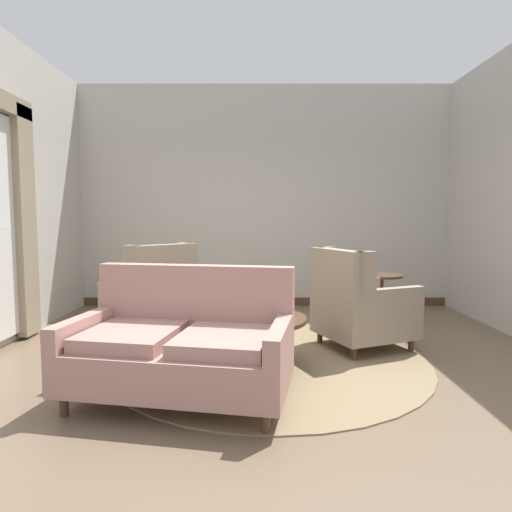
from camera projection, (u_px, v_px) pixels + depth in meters
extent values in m
plane|color=brown|center=(272.00, 371.00, 3.86)|extent=(8.30, 8.30, 0.00)
cube|color=#BCB7AD|center=(266.00, 197.00, 6.67)|extent=(5.80, 0.08, 3.33)
cube|color=#BCB7AD|center=(1.00, 187.00, 4.61)|extent=(0.08, 4.15, 3.33)
cube|color=#4C3323|center=(265.00, 301.00, 6.75)|extent=(5.64, 0.03, 0.12)
cylinder|color=#847051|center=(271.00, 359.00, 4.15)|extent=(2.95, 2.95, 0.01)
cube|color=gray|center=(26.00, 222.00, 4.88)|extent=(0.10, 0.32, 2.53)
cylinder|color=#4C3323|center=(253.00, 319.00, 3.93)|extent=(0.98, 0.98, 0.04)
cylinder|color=#4C3323|center=(253.00, 341.00, 3.95)|extent=(0.10, 0.10, 0.38)
cube|color=#4C3323|center=(277.00, 363.00, 3.95)|extent=(0.28, 0.08, 0.07)
cube|color=#4C3323|center=(240.00, 357.00, 4.14)|extent=(0.21, 0.26, 0.07)
cube|color=#4C3323|center=(242.00, 371.00, 3.77)|extent=(0.17, 0.28, 0.07)
cylinder|color=beige|center=(251.00, 314.00, 3.98)|extent=(0.10, 0.10, 0.02)
ellipsoid|color=beige|center=(251.00, 303.00, 3.97)|extent=(0.18, 0.18, 0.19)
cylinder|color=beige|center=(251.00, 288.00, 3.96)|extent=(0.07, 0.07, 0.08)
torus|color=beige|center=(251.00, 284.00, 3.96)|extent=(0.12, 0.12, 0.02)
cube|color=tan|center=(181.00, 363.00, 3.19)|extent=(1.72, 1.16, 0.29)
cube|color=tan|center=(196.00, 298.00, 3.52)|extent=(1.59, 0.42, 0.53)
cube|color=tan|center=(133.00, 336.00, 3.20)|extent=(0.75, 0.79, 0.10)
cube|color=tan|center=(225.00, 341.00, 3.07)|extent=(0.75, 0.79, 0.10)
cube|color=tan|center=(83.00, 328.00, 3.26)|extent=(0.25, 0.79, 0.18)
cube|color=tan|center=(280.00, 338.00, 2.99)|extent=(0.25, 0.79, 0.18)
cylinder|color=#4C3323|center=(65.00, 405.00, 2.98)|extent=(0.06, 0.06, 0.14)
cylinder|color=#4C3323|center=(267.00, 423.00, 2.73)|extent=(0.06, 0.06, 0.14)
cylinder|color=#4C3323|center=(118.00, 369.00, 3.69)|extent=(0.06, 0.06, 0.14)
cylinder|color=#4C3323|center=(281.00, 380.00, 3.44)|extent=(0.06, 0.06, 0.14)
cube|color=gray|center=(365.00, 320.00, 4.51)|extent=(1.08, 1.04, 0.31)
cube|color=gray|center=(337.00, 279.00, 4.34)|extent=(0.43, 0.76, 0.58)
cube|color=gray|center=(366.00, 275.00, 4.06)|extent=(0.22, 0.17, 0.44)
cube|color=gray|center=(327.00, 268.00, 4.68)|extent=(0.22, 0.17, 0.44)
cube|color=gray|center=(392.00, 299.00, 4.20)|extent=(0.73, 0.38, 0.22)
cube|color=gray|center=(351.00, 289.00, 4.82)|extent=(0.73, 0.38, 0.22)
cylinder|color=#4C3323|center=(412.00, 345.00, 4.39)|extent=(0.06, 0.06, 0.14)
cylinder|color=#4C3323|center=(373.00, 331.00, 4.95)|extent=(0.06, 0.06, 0.14)
cylinder|color=#4C3323|center=(355.00, 354.00, 4.12)|extent=(0.06, 0.06, 0.14)
cylinder|color=#4C3323|center=(321.00, 337.00, 4.68)|extent=(0.06, 0.06, 0.14)
cube|color=gray|center=(149.00, 315.00, 4.81)|extent=(1.13, 1.13, 0.28)
cube|color=gray|center=(166.00, 276.00, 4.51)|extent=(0.62, 0.61, 0.65)
cube|color=gray|center=(186.00, 266.00, 4.78)|extent=(0.21, 0.21, 0.50)
cube|color=gray|center=(134.00, 270.00, 4.35)|extent=(0.21, 0.21, 0.50)
cube|color=gray|center=(170.00, 289.00, 5.04)|extent=(0.61, 0.62, 0.22)
cube|color=gray|center=(119.00, 296.00, 4.60)|extent=(0.61, 0.62, 0.22)
cylinder|color=#4C3323|center=(155.00, 324.00, 5.27)|extent=(0.06, 0.06, 0.14)
cylinder|color=#4C3323|center=(110.00, 333.00, 4.88)|extent=(0.06, 0.06, 0.14)
cylinder|color=#4C3323|center=(189.00, 335.00, 4.77)|extent=(0.06, 0.06, 0.14)
cylinder|color=#4C3323|center=(143.00, 346.00, 4.38)|extent=(0.06, 0.06, 0.14)
cylinder|color=#4C3323|center=(382.00, 276.00, 5.36)|extent=(0.52, 0.52, 0.03)
cylinder|color=#4C3323|center=(381.00, 302.00, 5.39)|extent=(0.07, 0.07, 0.62)
cylinder|color=#4C3323|center=(381.00, 325.00, 5.42)|extent=(0.34, 0.34, 0.04)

